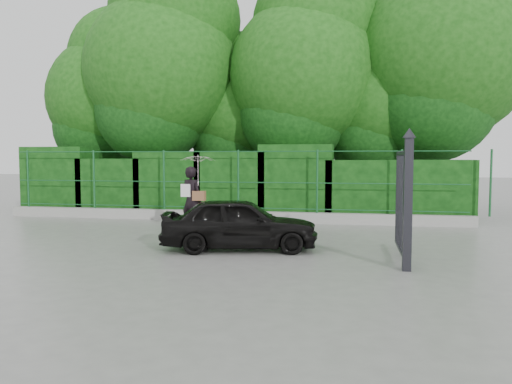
# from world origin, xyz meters

# --- Properties ---
(ground) EXTENTS (80.00, 80.00, 0.00)m
(ground) POSITION_xyz_m (0.00, 0.00, 0.00)
(ground) COLOR gray
(kerb) EXTENTS (14.00, 0.25, 0.30)m
(kerb) POSITION_xyz_m (0.00, 4.50, 0.15)
(kerb) COLOR #9E9E99
(kerb) RESTS_ON ground
(fence) EXTENTS (14.13, 0.06, 1.80)m
(fence) POSITION_xyz_m (0.22, 4.50, 1.20)
(fence) COLOR #165126
(fence) RESTS_ON kerb
(hedge) EXTENTS (14.20, 1.20, 2.26)m
(hedge) POSITION_xyz_m (-0.16, 5.50, 1.01)
(hedge) COLOR black
(hedge) RESTS_ON ground
(trees) EXTENTS (17.10, 6.15, 8.08)m
(trees) POSITION_xyz_m (1.14, 7.74, 4.62)
(trees) COLOR black
(trees) RESTS_ON ground
(gate) EXTENTS (0.22, 2.33, 2.36)m
(gate) POSITION_xyz_m (4.60, -0.72, 1.19)
(gate) COLOR #222228
(gate) RESTS_ON ground
(woman) EXTENTS (0.94, 0.88, 1.95)m
(woman) POSITION_xyz_m (-0.20, 2.32, 1.27)
(woman) COLOR black
(woman) RESTS_ON ground
(car) EXTENTS (3.35, 1.86, 1.08)m
(car) POSITION_xyz_m (1.45, 0.12, 0.54)
(car) COLOR black
(car) RESTS_ON ground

